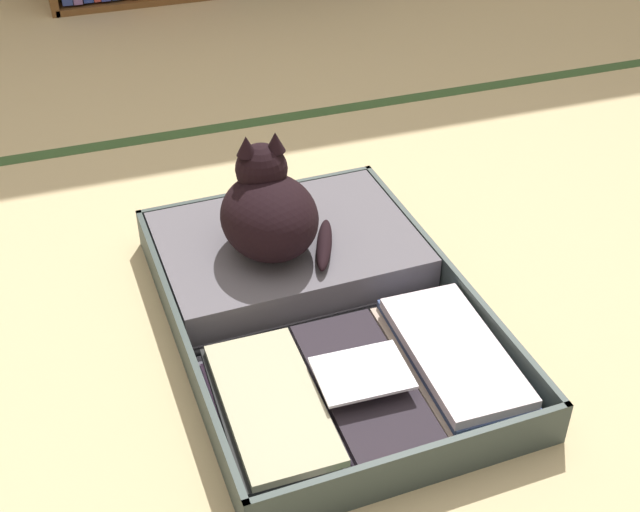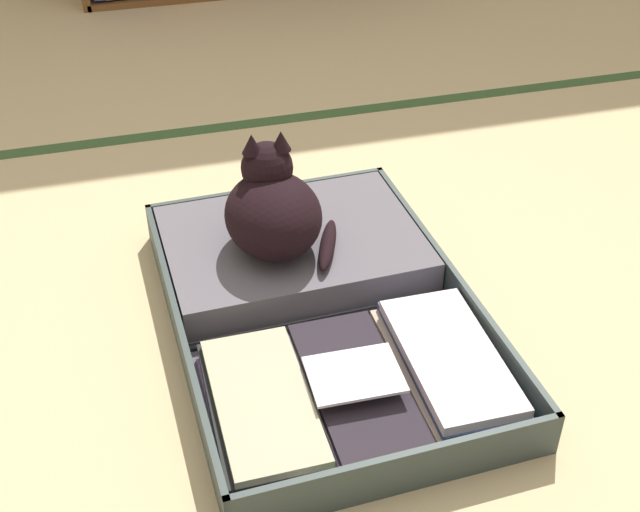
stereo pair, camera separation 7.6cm
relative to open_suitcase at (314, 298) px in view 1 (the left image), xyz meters
The scene contains 4 objects.
ground_plane 0.20m from the open_suitcase, 119.09° to the right, with size 10.00×10.00×0.00m, color tan.
tatami_border 0.88m from the open_suitcase, 96.37° to the left, with size 4.80×0.05×0.00m.
open_suitcase is the anchor object (origin of this frame).
black_cat 0.20m from the open_suitcase, 110.30° to the left, with size 0.26×0.26×0.24m.
Camera 1 is at (-0.32, -1.08, 1.11)m, focal length 46.80 mm.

